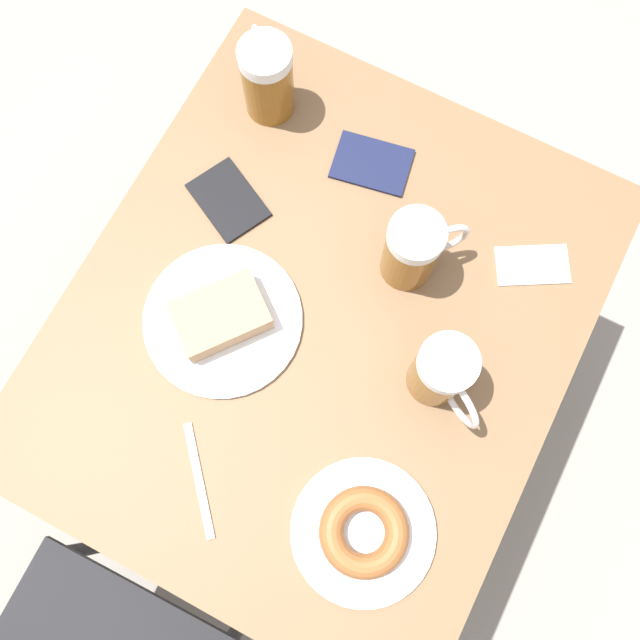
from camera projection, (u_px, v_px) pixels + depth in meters
The scene contains 11 objects.
ground_plane at pixel (320, 392), 1.81m from camera, with size 8.00×8.00×0.00m, color gray.
table at pixel (320, 333), 1.18m from camera, with size 0.77×0.90×0.71m.
plate_with_cake at pixel (222, 318), 1.10m from camera, with size 0.25×0.25×0.05m.
plate_with_donut at pixel (364, 532), 1.02m from camera, with size 0.21×0.21×0.05m.
beer_mug_left at pixel (414, 250), 1.07m from camera, with size 0.11×0.11×0.15m.
beer_mug_center at pixel (267, 78), 1.14m from camera, with size 0.11×0.12×0.15m.
beer_mug_right at pixel (442, 374), 1.02m from camera, with size 0.12×0.10×0.15m.
napkin_folded at pixel (532, 265), 1.14m from camera, with size 0.13×0.11×0.00m.
fork at pixel (199, 480), 1.06m from camera, with size 0.12×0.14×0.00m.
passport_near_edge at pixel (372, 164), 1.18m from camera, with size 0.14×0.11×0.01m.
passport_far_edge at pixel (228, 200), 1.17m from camera, with size 0.15×0.14×0.01m.
Camera 1 is at (-0.13, 0.24, 1.80)m, focal length 40.00 mm.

